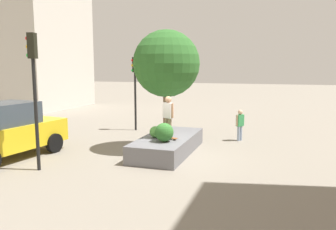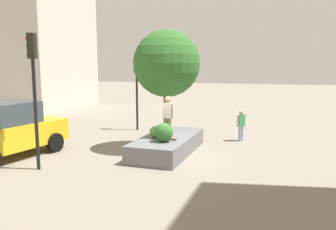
{
  "view_description": "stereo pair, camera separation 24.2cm",
  "coord_description": "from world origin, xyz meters",
  "px_view_note": "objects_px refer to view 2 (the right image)",
  "views": [
    {
      "loc": [
        -12.85,
        -4.06,
        3.61
      ],
      "look_at": [
        0.34,
        0.26,
        1.61
      ],
      "focal_mm": 36.12,
      "sensor_mm": 36.0,
      "label": 1
    },
    {
      "loc": [
        -12.77,
        -4.29,
        3.61
      ],
      "look_at": [
        0.34,
        0.26,
        1.61
      ],
      "focal_mm": 36.12,
      "sensor_mm": 36.0,
      "label": 2
    }
  ],
  "objects_px": {
    "traffic_light_corner": "(137,80)",
    "bystander_watching": "(241,123)",
    "planter_ledge": "(168,144)",
    "plaza_tree": "(167,64)",
    "sedan_parked": "(5,130)",
    "traffic_light_median": "(33,78)",
    "skateboard": "(168,138)",
    "skateboarder": "(168,114)"
  },
  "relations": [
    {
      "from": "plaza_tree",
      "to": "traffic_light_median",
      "type": "height_order",
      "value": "plaza_tree"
    },
    {
      "from": "planter_ledge",
      "to": "bystander_watching",
      "type": "xyz_separation_m",
      "value": [
        3.32,
        -2.61,
        0.53
      ]
    },
    {
      "from": "plaza_tree",
      "to": "bystander_watching",
      "type": "xyz_separation_m",
      "value": [
        2.72,
        -2.88,
        -2.84
      ]
    },
    {
      "from": "bystander_watching",
      "to": "traffic_light_corner",
      "type": "bearing_deg",
      "value": 80.55
    },
    {
      "from": "planter_ledge",
      "to": "traffic_light_corner",
      "type": "height_order",
      "value": "traffic_light_corner"
    },
    {
      "from": "planter_ledge",
      "to": "plaza_tree",
      "type": "distance_m",
      "value": 3.43
    },
    {
      "from": "skateboard",
      "to": "planter_ledge",
      "type": "bearing_deg",
      "value": 18.98
    },
    {
      "from": "skateboarder",
      "to": "traffic_light_corner",
      "type": "relative_size",
      "value": 0.4
    },
    {
      "from": "skateboarder",
      "to": "skateboard",
      "type": "bearing_deg",
      "value": -26.57
    },
    {
      "from": "traffic_light_median",
      "to": "bystander_watching",
      "type": "height_order",
      "value": "traffic_light_median"
    },
    {
      "from": "planter_ledge",
      "to": "sedan_parked",
      "type": "xyz_separation_m",
      "value": [
        -2.89,
        5.79,
        0.77
      ]
    },
    {
      "from": "planter_ledge",
      "to": "skateboarder",
      "type": "relative_size",
      "value": 2.79
    },
    {
      "from": "traffic_light_corner",
      "to": "bystander_watching",
      "type": "relative_size",
      "value": 2.71
    },
    {
      "from": "sedan_parked",
      "to": "traffic_light_corner",
      "type": "bearing_deg",
      "value": -18.53
    },
    {
      "from": "planter_ledge",
      "to": "skateboard",
      "type": "distance_m",
      "value": 0.71
    },
    {
      "from": "traffic_light_median",
      "to": "skateboard",
      "type": "bearing_deg",
      "value": -50.07
    },
    {
      "from": "sedan_parked",
      "to": "traffic_light_median",
      "type": "bearing_deg",
      "value": -109.96
    },
    {
      "from": "sedan_parked",
      "to": "traffic_light_corner",
      "type": "xyz_separation_m",
      "value": [
        7.21,
        -2.42,
        1.71
      ]
    },
    {
      "from": "planter_ledge",
      "to": "skateboarder",
      "type": "xyz_separation_m",
      "value": [
        -0.54,
        -0.19,
        1.38
      ]
    },
    {
      "from": "plaza_tree",
      "to": "traffic_light_corner",
      "type": "distance_m",
      "value": 4.92
    },
    {
      "from": "traffic_light_median",
      "to": "bystander_watching",
      "type": "xyz_separation_m",
      "value": [
        7.02,
        -6.19,
        -2.32
      ]
    },
    {
      "from": "plaza_tree",
      "to": "traffic_light_corner",
      "type": "height_order",
      "value": "plaza_tree"
    },
    {
      "from": "sedan_parked",
      "to": "traffic_light_median",
      "type": "distance_m",
      "value": 3.14
    },
    {
      "from": "planter_ledge",
      "to": "bystander_watching",
      "type": "bearing_deg",
      "value": -38.14
    },
    {
      "from": "skateboard",
      "to": "traffic_light_median",
      "type": "distance_m",
      "value": 5.48
    },
    {
      "from": "skateboarder",
      "to": "traffic_light_median",
      "type": "xyz_separation_m",
      "value": [
        -3.15,
        3.77,
        1.47
      ]
    },
    {
      "from": "plaza_tree",
      "to": "traffic_light_corner",
      "type": "bearing_deg",
      "value": 39.82
    },
    {
      "from": "sedan_parked",
      "to": "traffic_light_corner",
      "type": "distance_m",
      "value": 7.79
    },
    {
      "from": "plaza_tree",
      "to": "skateboard",
      "type": "height_order",
      "value": "plaza_tree"
    },
    {
      "from": "planter_ledge",
      "to": "bystander_watching",
      "type": "height_order",
      "value": "bystander_watching"
    },
    {
      "from": "planter_ledge",
      "to": "traffic_light_median",
      "type": "bearing_deg",
      "value": 135.91
    },
    {
      "from": "sedan_parked",
      "to": "traffic_light_median",
      "type": "relative_size",
      "value": 1.06
    },
    {
      "from": "traffic_light_corner",
      "to": "bystander_watching",
      "type": "xyz_separation_m",
      "value": [
        -1.0,
        -5.98,
        -1.96
      ]
    },
    {
      "from": "bystander_watching",
      "to": "skateboard",
      "type": "bearing_deg",
      "value": 147.92
    },
    {
      "from": "skateboard",
      "to": "bystander_watching",
      "type": "bearing_deg",
      "value": -32.08
    },
    {
      "from": "skateboard",
      "to": "traffic_light_corner",
      "type": "relative_size",
      "value": 0.2
    },
    {
      "from": "sedan_parked",
      "to": "traffic_light_corner",
      "type": "relative_size",
      "value": 1.21
    },
    {
      "from": "skateboarder",
      "to": "planter_ledge",
      "type": "bearing_deg",
      "value": 18.98
    },
    {
      "from": "skateboard",
      "to": "traffic_light_median",
      "type": "height_order",
      "value": "traffic_light_median"
    },
    {
      "from": "plaza_tree",
      "to": "traffic_light_median",
      "type": "xyz_separation_m",
      "value": [
        -4.3,
        3.31,
        -0.51
      ]
    },
    {
      "from": "traffic_light_median",
      "to": "bystander_watching",
      "type": "bearing_deg",
      "value": -41.41
    },
    {
      "from": "traffic_light_median",
      "to": "skateboarder",
      "type": "bearing_deg",
      "value": -50.07
    }
  ]
}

